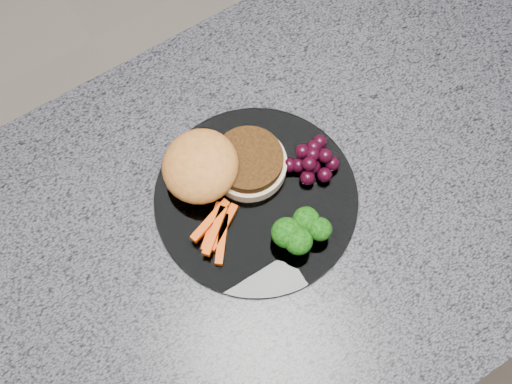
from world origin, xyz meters
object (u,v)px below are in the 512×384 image
plate (256,199)px  burger (218,166)px  grape_bunch (313,159)px  island_cabinet (289,287)px

plate → burger: 0.06m
plate → grape_bunch: 0.09m
plate → grape_bunch: (0.09, 0.00, 0.02)m
plate → burger: burger is taller
island_cabinet → grape_bunch: 0.49m
plate → grape_bunch: size_ratio=3.68×
island_cabinet → burger: bearing=132.9°
burger → grape_bunch: size_ratio=2.22×
plate → burger: (-0.02, 0.05, 0.03)m
burger → island_cabinet: bearing=-47.6°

